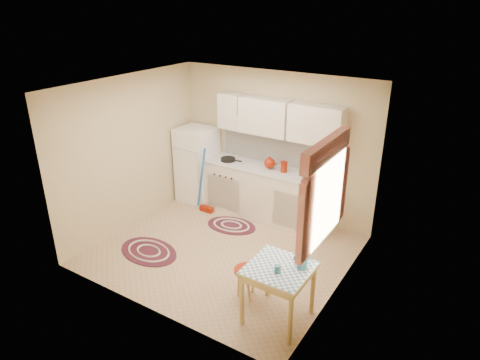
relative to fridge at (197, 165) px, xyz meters
name	(u,v)px	position (x,y,z in m)	size (l,w,h in m)	color
room_shell	(240,149)	(1.58, -1.01, 0.90)	(3.64, 3.60, 2.52)	tan
fridge	(197,165)	(0.00, 0.00, 0.00)	(0.65, 0.60, 1.40)	white
broom	(206,181)	(0.45, -0.35, -0.10)	(0.28, 0.12, 1.20)	blue
base_cabinets	(263,193)	(1.38, 0.05, -0.26)	(2.25, 0.60, 0.88)	silver
countertop	(263,169)	(1.38, 0.05, 0.20)	(2.27, 0.62, 0.04)	#BCB8B2
frying_pan	(228,159)	(0.69, 0.00, 0.24)	(0.26, 0.26, 0.05)	black
red_kettle	(270,163)	(1.49, 0.05, 0.32)	(0.20, 0.18, 0.20)	maroon
red_canister	(284,167)	(1.76, 0.05, 0.30)	(0.11, 0.11, 0.16)	maroon
table	(278,293)	(2.82, -2.15, -0.34)	(0.72, 0.72, 0.72)	#DDC26E
stool	(247,283)	(2.30, -2.01, -0.49)	(0.33, 0.33, 0.42)	maroon
coffee_pot	(303,258)	(3.05, -2.03, 0.16)	(0.14, 0.12, 0.28)	#29637D
mug	(278,269)	(2.85, -2.25, 0.07)	(0.07, 0.07, 0.10)	#29637D
rug_center	(231,226)	(1.12, -0.56, -0.69)	(0.86, 0.57, 0.02)	maroon
rug_left	(149,251)	(0.49, -1.90, -0.69)	(1.01, 0.67, 0.02)	maroon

